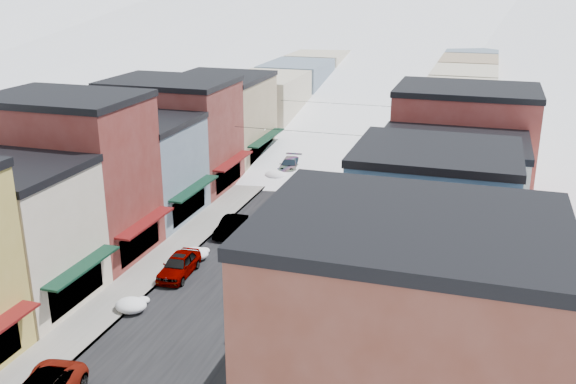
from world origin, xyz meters
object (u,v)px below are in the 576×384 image
Objects in this scene: car_silver_sedan at (179,265)px; car_green_sedan at (260,320)px; car_dark_hatch at (231,226)px; trash_can at (301,306)px; streetlamp_near at (338,223)px.

car_silver_sedan is 9.76m from car_green_sedan.
car_dark_hatch is (0.63, 8.35, -0.10)m from car_silver_sedan.
trash_can is (9.42, -11.23, -0.08)m from car_dark_hatch.
streetlamp_near is at bearing -15.14° from car_dark_hatch.
car_silver_sedan is at bearing -26.62° from car_green_sedan.
car_dark_hatch reaches higher than trash_can.
car_green_sedan is at bearing -60.56° from car_dark_hatch.
car_green_sedan is 11.45m from streetlamp_near.
streetlamp_near is (10.43, 5.58, 2.38)m from car_silver_sedan.
car_dark_hatch is 0.91× the size of streetlamp_near.
streetlamp_near is at bearing 87.37° from trash_can.
car_silver_sedan reaches higher than car_green_sedan.
car_green_sedan is at bearing -36.70° from car_silver_sedan.
car_dark_hatch is at bearing -54.55° from car_green_sedan.
car_green_sedan reaches higher than trash_can.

